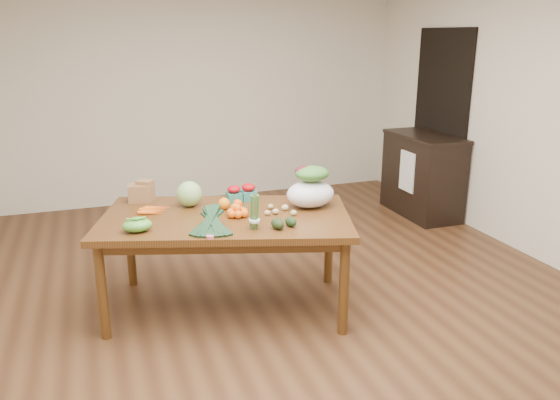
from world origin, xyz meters
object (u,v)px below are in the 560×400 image
object	(u,v)px
kale_bunch	(211,222)
cabbage	(189,194)
salad_bag	(310,189)
cabinet	(422,175)
asparagus_bundle	(254,212)
paper_bag	(140,191)
mandarin_cluster	(237,210)
dining_table	(227,262)

from	to	relation	value
kale_bunch	cabbage	bearing A→B (deg)	109.80
salad_bag	cabinet	bearing A→B (deg)	36.74
cabinet	asparagus_bundle	bearing A→B (deg)	-144.29
paper_bag	mandarin_cluster	distance (m)	0.88
cabbage	asparagus_bundle	world-z (taller)	asparagus_bundle
paper_bag	kale_bunch	xyz separation A→B (m)	(0.38, -0.89, -0.00)
dining_table	salad_bag	distance (m)	0.85
cabinet	cabbage	distance (m)	3.16
cabinet	kale_bunch	size ratio (longest dim) A/B	2.55
dining_table	asparagus_bundle	world-z (taller)	asparagus_bundle
cabinet	kale_bunch	bearing A→B (deg)	-147.53
paper_bag	asparagus_bundle	xyz separation A→B (m)	(0.67, -0.92, 0.04)
dining_table	cabinet	world-z (taller)	cabinet
paper_bag	asparagus_bundle	size ratio (longest dim) A/B	0.95
kale_bunch	dining_table	bearing A→B (deg)	78.66
asparagus_bundle	salad_bag	xyz separation A→B (m)	(0.55, 0.34, 0.02)
asparagus_bundle	salad_bag	size ratio (longest dim) A/B	0.66
kale_bunch	mandarin_cluster	bearing A→B (deg)	64.81
dining_table	kale_bunch	world-z (taller)	kale_bunch
kale_bunch	asparagus_bundle	distance (m)	0.30
asparagus_bundle	kale_bunch	bearing A→B (deg)	-167.60
paper_bag	asparagus_bundle	world-z (taller)	asparagus_bundle
cabinet	salad_bag	world-z (taller)	salad_bag
cabinet	paper_bag	distance (m)	3.40
cabinet	mandarin_cluster	distance (m)	3.06
mandarin_cluster	cabinet	bearing A→B (deg)	30.61
dining_table	paper_bag	distance (m)	0.91
salad_bag	mandarin_cluster	bearing A→B (deg)	-176.41
cabinet	salad_bag	bearing A→B (deg)	-143.26
mandarin_cluster	salad_bag	bearing A→B (deg)	3.59
dining_table	kale_bunch	size ratio (longest dim) A/B	4.54
cabbage	paper_bag	bearing A→B (deg)	144.05
dining_table	asparagus_bundle	bearing A→B (deg)	-55.17
asparagus_bundle	paper_bag	bearing A→B (deg)	143.36
mandarin_cluster	asparagus_bundle	xyz separation A→B (m)	(0.04, -0.30, 0.08)
dining_table	paper_bag	xyz separation A→B (m)	(-0.56, 0.56, 0.46)
cabinet	cabbage	world-z (taller)	cabbage
cabbage	kale_bunch	size ratio (longest dim) A/B	0.49
dining_table	mandarin_cluster	distance (m)	0.43
paper_bag	dining_table	bearing A→B (deg)	-45.05
cabinet	cabbage	bearing A→B (deg)	-157.76
dining_table	paper_bag	size ratio (longest dim) A/B	7.64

